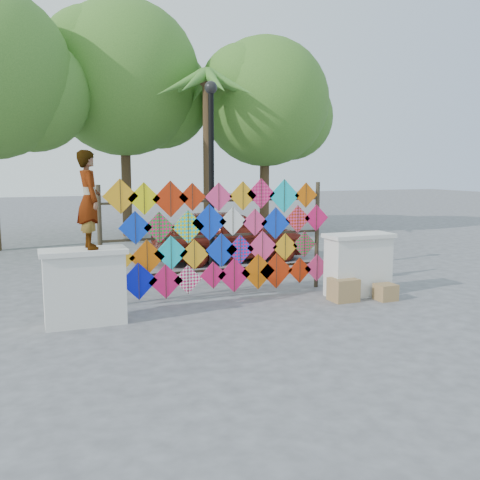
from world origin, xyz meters
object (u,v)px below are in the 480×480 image
Objects in this scene: kite_rack at (221,238)px; lamppost at (211,164)px; sedan at (228,235)px; vendor_woman at (89,200)px.

lamppost is (0.24, 1.28, 1.48)m from kite_rack.
lamppost is at bearing 152.79° from sedan.
lamppost is (2.87, 2.20, 0.60)m from vendor_woman.
sedan is at bearing 67.48° from kite_rack.
sedan is at bearing 62.33° from lamppost.
sedan is 0.96× the size of lamppost.
kite_rack is 2.92m from vendor_woman.
lamppost reaches higher than kite_rack.
kite_rack is 1.09× the size of lamppost.
kite_rack is 4.25m from sedan.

